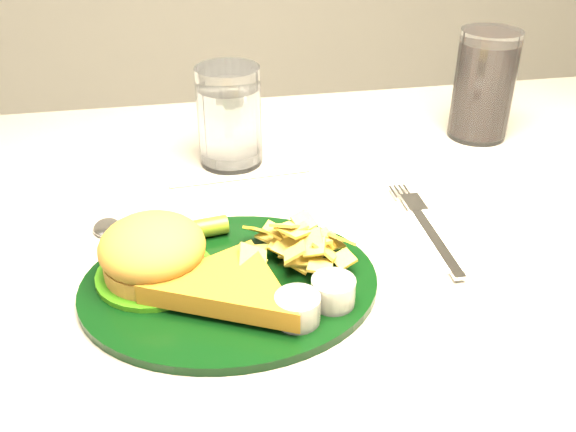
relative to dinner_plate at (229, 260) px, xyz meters
name	(u,v)px	position (x,y,z in m)	size (l,w,h in m)	color
dinner_plate	(229,260)	(0.00, 0.00, 0.00)	(0.28, 0.23, 0.06)	black
water_glass	(229,116)	(0.03, 0.27, 0.03)	(0.08, 0.08, 0.13)	white
cola_glass	(484,85)	(0.38, 0.29, 0.04)	(0.08, 0.08, 0.15)	black
fork_napkin	(433,238)	(0.22, 0.04, -0.03)	(0.13, 0.17, 0.01)	silver
spoon	(114,260)	(-0.11, 0.06, -0.03)	(0.04, 0.13, 0.01)	white
wrapped_straw	(241,177)	(0.04, 0.22, -0.03)	(0.18, 0.06, 0.01)	white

